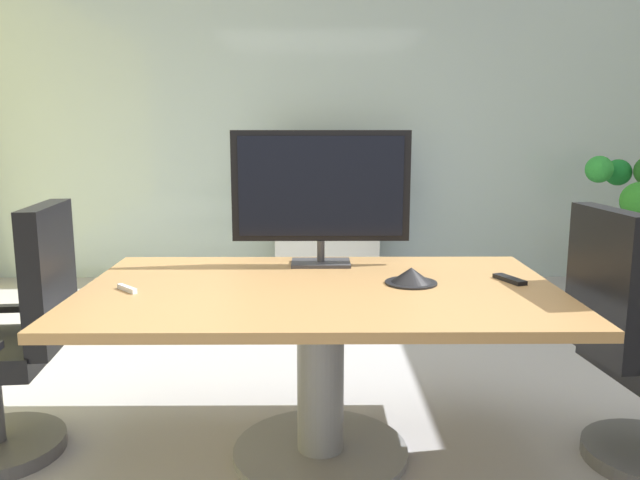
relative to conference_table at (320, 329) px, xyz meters
name	(u,v)px	position (x,y,z in m)	size (l,w,h in m)	color
ground_plane	(328,434)	(0.04, 0.18, -0.57)	(7.34, 7.34, 0.00)	#99999E
wall_back_glass_partition	(322,123)	(0.04, 3.31, 0.86)	(6.34, 0.10, 2.85)	#9EB2B7
conference_table	(320,329)	(0.00, 0.00, 0.00)	(1.96, 1.19, 0.75)	olive
office_chair_left	(13,353)	(-1.31, 0.03, -0.11)	(0.61, 0.59, 1.09)	#4C4C51
office_chair_right	(639,361)	(1.31, -0.08, -0.11)	(0.62, 0.60, 1.09)	#4C4C51
tv_monitor	(321,190)	(0.01, 0.42, 0.55)	(0.84, 0.18, 0.64)	#333338
wall_display_unit	(327,236)	(0.08, 2.95, -0.13)	(1.20, 0.36, 1.31)	#B7BABC
potted_plant	(626,219)	(2.50, 2.51, 0.09)	(0.65, 0.63, 1.17)	brown
conference_phone	(411,277)	(0.38, 0.04, 0.22)	(0.22, 0.22, 0.07)	black
remote_control	(510,279)	(0.81, 0.08, 0.20)	(0.05, 0.17, 0.02)	black
whiteboard_marker	(127,289)	(-0.78, -0.07, 0.20)	(0.13, 0.02, 0.02)	silver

